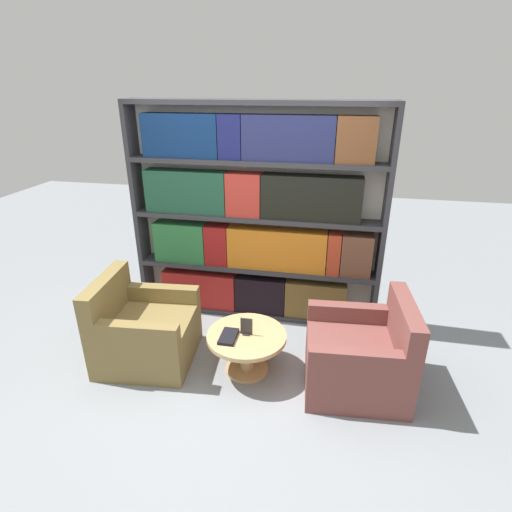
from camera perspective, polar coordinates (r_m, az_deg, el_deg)
ground_plane at (r=3.83m, az=-4.03°, el=-17.94°), size 14.00×14.00×0.00m
bookshelf at (r=4.36m, az=-0.13°, el=5.41°), size 2.73×0.30×2.39m
armchair_left at (r=4.11m, az=-15.74°, el=-10.36°), size 0.94×0.90×0.86m
armchair_right at (r=3.76m, az=14.66°, el=-13.79°), size 0.93×0.89×0.86m
coffee_table at (r=3.81m, az=-1.34°, el=-12.53°), size 0.74×0.74×0.41m
table_sign at (r=3.70m, az=-1.37°, el=-10.17°), size 0.11×0.06×0.17m
stray_book at (r=3.69m, az=-3.95°, el=-11.39°), size 0.14×0.25×0.03m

